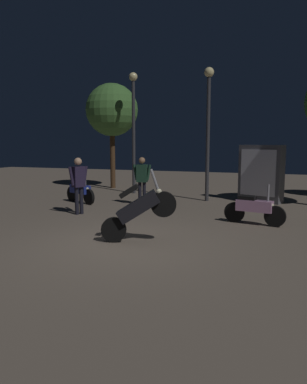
# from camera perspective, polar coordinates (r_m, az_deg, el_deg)

# --- Properties ---
(ground_plane) EXTENTS (40.00, 40.00, 0.00)m
(ground_plane) POSITION_cam_1_polar(r_m,az_deg,el_deg) (8.12, -4.11, -8.05)
(ground_plane) COLOR #756656
(motorcycle_black_foreground) EXTENTS (1.62, 0.56, 1.63)m
(motorcycle_black_foreground) POSITION_cam_1_polar(r_m,az_deg,el_deg) (8.09, -2.38, -2.68)
(motorcycle_black_foreground) COLOR black
(motorcycle_black_foreground) RESTS_ON ground_plane
(motorcycle_pink_parked_left) EXTENTS (1.64, 0.49, 1.11)m
(motorcycle_pink_parked_left) POSITION_cam_1_polar(r_m,az_deg,el_deg) (10.28, 15.24, -2.46)
(motorcycle_pink_parked_left) COLOR black
(motorcycle_pink_parked_left) RESTS_ON ground_plane
(motorcycle_blue_parked_right) EXTENTS (1.53, 0.83, 1.11)m
(motorcycle_blue_parked_right) POSITION_cam_1_polar(r_m,az_deg,el_deg) (13.72, -11.25, 0.15)
(motorcycle_blue_parked_right) COLOR black
(motorcycle_blue_parked_right) RESTS_ON ground_plane
(person_rider_beside) EXTENTS (0.67, 0.28, 1.68)m
(person_rider_beside) POSITION_cam_1_polar(r_m,az_deg,el_deg) (12.95, -1.79, 2.38)
(person_rider_beside) COLOR black
(person_rider_beside) RESTS_ON ground_plane
(person_bystander_far) EXTENTS (0.39, 0.63, 1.74)m
(person_bystander_far) POSITION_cam_1_polar(r_m,az_deg,el_deg) (11.49, -11.48, 1.75)
(person_bystander_far) COLOR black
(person_bystander_far) RESTS_ON ground_plane
(streetlamp_near) EXTENTS (0.36, 0.36, 5.10)m
(streetlamp_near) POSITION_cam_1_polar(r_m,az_deg,el_deg) (16.03, -3.10, 11.35)
(streetlamp_near) COLOR #38383D
(streetlamp_near) RESTS_ON ground_plane
(streetlamp_far) EXTENTS (0.36, 0.36, 4.89)m
(streetlamp_far) POSITION_cam_1_polar(r_m,az_deg,el_deg) (14.01, 8.43, 11.35)
(streetlamp_far) COLOR #38383D
(streetlamp_far) RESTS_ON ground_plane
(tree_left_bg) EXTENTS (2.47, 2.47, 4.95)m
(tree_left_bg) POSITION_cam_1_polar(r_m,az_deg,el_deg) (18.02, -6.42, 12.38)
(tree_left_bg) COLOR #4C331E
(tree_left_bg) RESTS_ON ground_plane
(kiosk_billboard) EXTENTS (1.67, 1.06, 2.10)m
(kiosk_billboard) POSITION_cam_1_polar(r_m,az_deg,el_deg) (14.21, 16.22, 2.74)
(kiosk_billboard) COLOR #595960
(kiosk_billboard) RESTS_ON ground_plane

